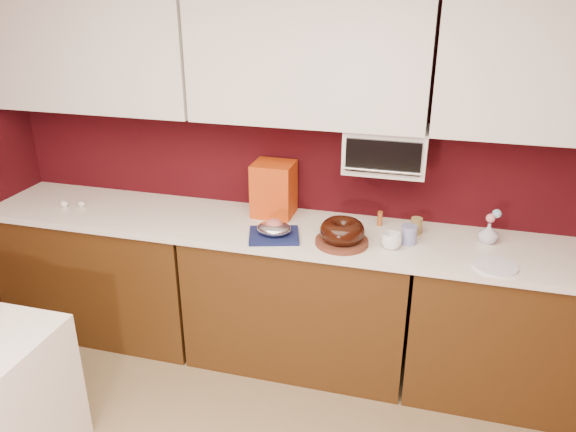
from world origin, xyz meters
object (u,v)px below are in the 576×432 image
Objects in this scene: blue_jar at (409,235)px; flower_vase at (488,232)px; coffee_mug at (391,239)px; bundt_cake at (342,231)px; pandoro_box at (274,189)px; foil_ham_nest at (274,228)px; toaster_oven at (386,149)px.

flower_vase is at bearing 16.12° from blue_jar.
coffee_mug is 0.55m from flower_vase.
flower_vase is at bearing 22.86° from coffee_mug.
pandoro_box reaches higher than bundt_cake.
blue_jar is (0.74, 0.12, -0.00)m from foil_ham_nest.
bundt_cake is 0.27m from coffee_mug.
coffee_mug is 0.82× the size of flower_vase.
coffee_mug reaches higher than blue_jar.
blue_jar is at bearing -47.29° from toaster_oven.
pandoro_box is 0.87m from blue_jar.
toaster_oven is 0.72m from flower_vase.
foil_ham_nest is 1.83× the size of coffee_mug.
bundt_cake is 1.89× the size of flower_vase.
coffee_mug is at bearing -133.01° from blue_jar.
pandoro_box reaches higher than coffee_mug.
toaster_oven is 4.31× the size of blue_jar.
toaster_oven is 2.31× the size of foil_ham_nest.
bundt_cake is 0.39m from foil_ham_nest.
flower_vase is (0.59, -0.06, -0.41)m from toaster_oven.
coffee_mug is (0.27, 0.02, -0.03)m from bundt_cake.
foil_ham_nest is 0.65m from coffee_mug.
toaster_oven is 1.36× the size of pandoro_box.
flower_vase is at bearing 16.68° from bundt_cake.
bundt_cake reaches higher than foil_ham_nest.
toaster_oven reaches higher than bundt_cake.
pandoro_box is 3.18× the size of blue_jar.
pandoro_box is (-0.66, 0.01, -0.31)m from toaster_oven.
pandoro_box is 2.55× the size of flower_vase.
coffee_mug is at bearing 2.77° from foil_ham_nest.
foil_ham_nest is at bearing -151.26° from toaster_oven.
blue_jar is 0.44m from flower_vase.
flower_vase reaches higher than foil_ham_nest.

